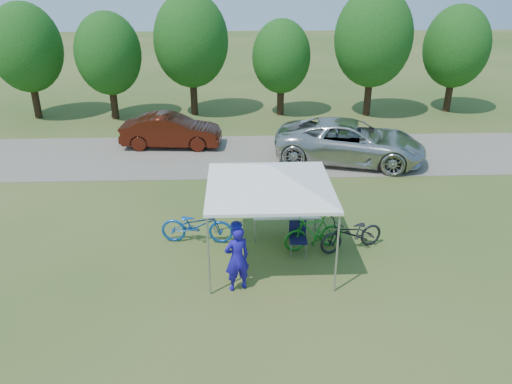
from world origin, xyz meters
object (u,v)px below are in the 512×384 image
folding_table (286,213)px  minivan (350,141)px  cooler (277,207)px  folding_chair (298,235)px  bike_dark (352,234)px  sedan (171,131)px  bike_blue (197,225)px  bike_green (314,232)px  cyclist (237,258)px

folding_table → minivan: bearing=62.5°
folding_table → cooler: 0.34m
folding_chair → minivan: (2.87, 6.84, 0.30)m
folding_table → bike_dark: 1.94m
folding_chair → sedan: (-4.43, 8.86, 0.18)m
folding_table → bike_blue: (-2.54, -0.23, -0.20)m
minivan → sedan: bearing=89.8°
bike_blue → bike_green: 3.27m
cyclist → bike_green: cyclist is taller
bike_green → minivan: (2.41, 6.68, 0.32)m
folding_table → cyclist: size_ratio=1.10×
bike_green → minivan: bearing=146.5°
folding_table → folding_chair: folding_chair is taller
cooler → minivan: size_ratio=0.07×
folding_table → cyclist: bearing=-119.3°
bike_green → minivan: size_ratio=0.29×
folding_table → sedan: sedan is taller
bike_dark → sedan: (-5.93, 8.80, 0.22)m
minivan → cyclist: bearing=167.2°
bike_blue → bike_green: (3.23, -0.49, -0.02)m
bike_blue → sedan: (-1.65, 8.21, 0.18)m
folding_chair → bike_blue: bearing=168.1°
bike_green → sedan: (-4.88, 8.70, 0.20)m
folding_chair → cooler: (-0.52, 0.89, 0.40)m
folding_table → bike_green: 1.03m
cyclist → bike_dark: cyclist is taller
cyclist → bike_green: bearing=-161.6°
folding_chair → sedan: sedan is taller
folding_chair → sedan: 9.91m
folding_chair → cyclist: 2.36m
folding_chair → minivan: bearing=68.7°
folding_table → minivan: (3.11, 5.96, 0.10)m
minivan → folding_table: bearing=167.8°
folding_chair → sedan: bearing=118.0°
cyclist → bike_dark: (3.16, 1.71, -0.36)m
bike_green → folding_chair: bearing=-83.8°
folding_table → bike_green: (0.69, -0.72, -0.22)m
folding_table → cyclist: cyclist is taller
bike_dark → minivan: minivan is taller
bike_dark → bike_green: bearing=-114.1°
folding_table → cyclist: (-1.42, -2.53, 0.13)m
minivan → folding_chair: bearing=172.6°
folding_table → folding_chair: size_ratio=2.09×
bike_blue → bike_dark: 4.32m
folding_chair → bike_green: bearing=21.3°
bike_dark → minivan: bearing=149.9°
minivan → sedan: size_ratio=1.38×
folding_table → cyclist: 2.90m
folding_table → cooler: size_ratio=4.34×
bike_green → cooler: bearing=-140.3°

